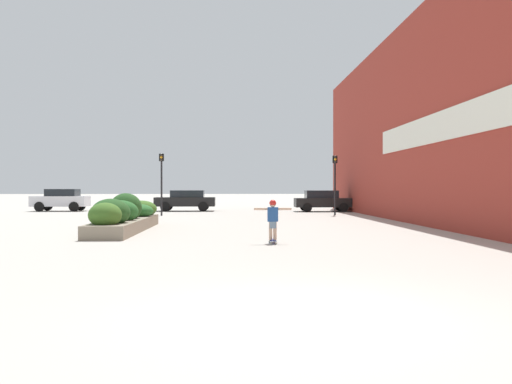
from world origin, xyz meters
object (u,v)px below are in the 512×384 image
(skateboarder, at_px, (273,216))
(car_leftmost, at_px, (323,201))
(traffic_light_right, at_px, (335,175))
(car_center_right, at_px, (473,201))
(skateboard, at_px, (273,241))
(car_center_left, at_px, (61,199))
(car_rightmost, at_px, (186,200))
(traffic_light_left, at_px, (161,174))

(skateboarder, height_order, car_leftmost, car_leftmost)
(traffic_light_right, bearing_deg, car_center_right, 17.26)
(skateboard, height_order, car_center_right, car_center_right)
(car_center_left, relative_size, car_rightmost, 0.90)
(car_center_left, distance_m, car_center_right, 28.85)
(traffic_light_left, bearing_deg, skateboarder, -72.31)
(skateboard, bearing_deg, car_rightmost, 99.99)
(skateboarder, distance_m, car_center_right, 25.63)
(skateboard, xyz_separation_m, car_center_left, (-13.57, 24.36, 0.77))
(car_center_right, height_order, car_rightmost, car_center_right)
(skateboard, xyz_separation_m, skateboarder, (0.00, 0.00, 0.76))
(car_leftmost, bearing_deg, car_center_right, 78.11)
(car_center_left, bearing_deg, traffic_light_right, -109.82)
(skateboarder, height_order, traffic_light_right, traffic_light_right)
(skateboard, relative_size, traffic_light_right, 0.21)
(car_center_left, bearing_deg, skateboard, -150.88)
(skateboarder, xyz_separation_m, car_leftmost, (5.15, 22.83, -0.06))
(skateboarder, distance_m, car_center_left, 27.88)
(car_rightmost, height_order, traffic_light_right, traffic_light_right)
(skateboard, relative_size, car_rightmost, 0.18)
(car_center_left, bearing_deg, car_center_right, -97.20)
(skateboard, distance_m, traffic_light_left, 18.20)
(skateboarder, xyz_separation_m, traffic_light_right, (5.07, 17.64, 1.64))
(car_center_right, height_order, traffic_light_left, traffic_light_left)
(traffic_light_left, bearing_deg, car_leftmost, 27.95)
(car_leftmost, distance_m, car_rightmost, 9.83)
(skateboard, relative_size, car_leftmost, 0.19)
(car_center_left, xyz_separation_m, traffic_light_left, (8.09, -7.17, 1.68))
(car_rightmost, bearing_deg, skateboard, -169.18)
(car_rightmost, relative_size, traffic_light_left, 1.15)
(car_center_left, height_order, car_rightmost, car_center_left)
(skateboard, height_order, car_center_left, car_center_left)
(car_rightmost, bearing_deg, skateboarder, -169.18)
(car_leftmost, bearing_deg, car_rightmost, -97.30)
(skateboard, bearing_deg, car_center_left, 118.30)
(skateboarder, distance_m, traffic_light_left, 18.12)
(traffic_light_right, bearing_deg, car_rightmost, 146.35)
(skateboard, distance_m, skateboarder, 0.76)
(traffic_light_left, bearing_deg, skateboard, -72.31)
(traffic_light_right, bearing_deg, traffic_light_left, -177.53)
(traffic_light_left, bearing_deg, car_center_left, 138.44)
(car_center_right, bearing_deg, traffic_light_right, -72.74)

